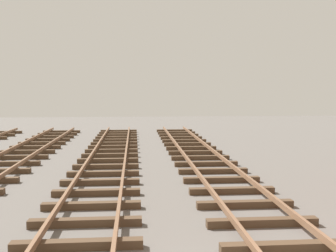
{
  "coord_description": "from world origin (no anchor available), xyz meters",
  "views": [
    {
      "loc": [
        -2.12,
        -4.34,
        3.05
      ],
      "look_at": [
        -1.07,
        8.35,
        1.88
      ],
      "focal_mm": 43.57,
      "sensor_mm": 36.0,
      "label": 1
    }
  ],
  "objects": []
}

